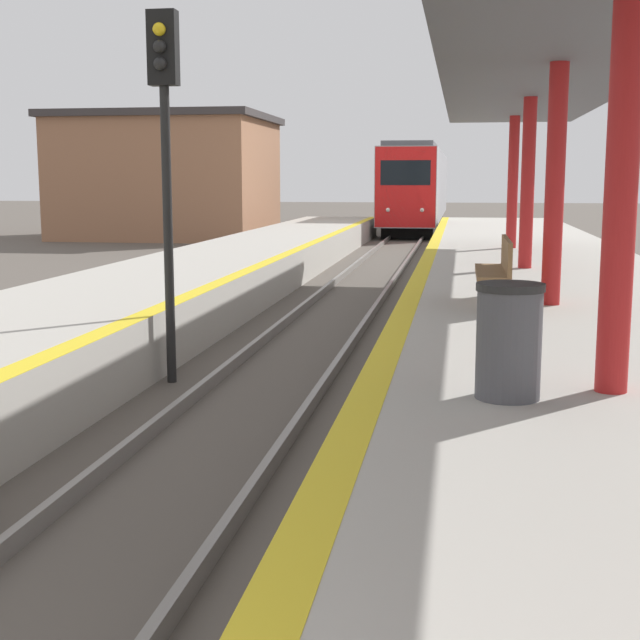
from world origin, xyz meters
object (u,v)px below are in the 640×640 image
trash_bin (509,341)px  bench (497,269)px  signal_mid (165,128)px  train (419,187)px

trash_bin → bench: bearing=88.8°
signal_mid → train: bearing=88.1°
signal_mid → bench: (4.18, 1.64, -1.86)m
train → bench: (2.87, -37.21, -0.77)m
train → bench: train is taller
train → bench: bearing=-85.6°
train → trash_bin: bearing=-86.3°
bench → train: bearing=94.4°
train → signal_mid: (-1.31, -38.85, 1.09)m
trash_bin → bench: trash_bin is taller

